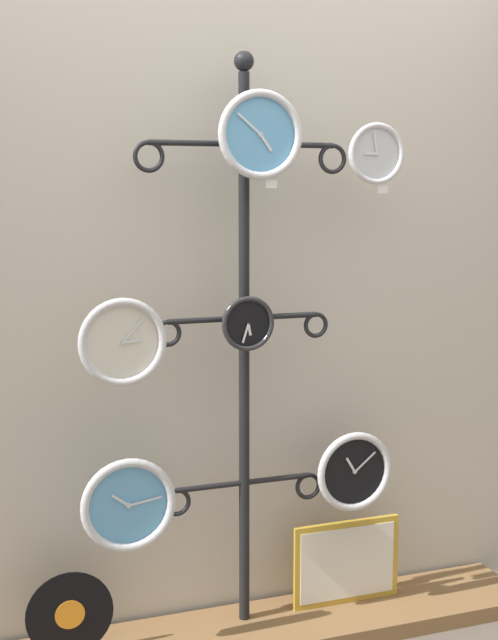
{
  "coord_description": "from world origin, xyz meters",
  "views": [
    {
      "loc": [
        -1.03,
        -2.48,
        1.62
      ],
      "look_at": [
        0.0,
        0.36,
        1.17
      ],
      "focal_mm": 50.0,
      "sensor_mm": 36.0,
      "label": 1
    }
  ],
  "objects_px": {
    "clock_middle_center": "(247,323)",
    "clock_top_center": "(260,135)",
    "clock_bottom_left": "(128,505)",
    "clock_bottom_right": "(354,471)",
    "clock_middle_left": "(122,342)",
    "picture_frame": "(347,562)",
    "display_stand": "(244,433)",
    "clock_top_right": "(376,154)",
    "vinyl_record": "(70,614)"
  },
  "relations": [
    {
      "from": "clock_middle_center",
      "to": "clock_top_center",
      "type": "bearing_deg",
      "value": -34.19
    },
    {
      "from": "clock_bottom_left",
      "to": "clock_bottom_right",
      "type": "bearing_deg",
      "value": 1.26
    },
    {
      "from": "clock_middle_left",
      "to": "picture_frame",
      "type": "height_order",
      "value": "clock_middle_left"
    },
    {
      "from": "display_stand",
      "to": "clock_middle_left",
      "type": "bearing_deg",
      "value": -166.71
    },
    {
      "from": "clock_top_right",
      "to": "clock_bottom_right",
      "type": "xyz_separation_m",
      "value": [
        -0.06,
        -0.0,
        -1.14
      ]
    },
    {
      "from": "clock_top_center",
      "to": "clock_top_right",
      "type": "relative_size",
      "value": 1.38
    },
    {
      "from": "clock_bottom_left",
      "to": "picture_frame",
      "type": "relative_size",
      "value": 0.74
    },
    {
      "from": "clock_middle_center",
      "to": "clock_bottom_left",
      "type": "bearing_deg",
      "value": -175.39
    },
    {
      "from": "display_stand",
      "to": "clock_top_center",
      "type": "xyz_separation_m",
      "value": [
        0.02,
        -0.1,
        1.04
      ]
    },
    {
      "from": "clock_bottom_right",
      "to": "vinyl_record",
      "type": "xyz_separation_m",
      "value": [
        -1.03,
        0.05,
        -0.4
      ]
    },
    {
      "from": "clock_top_right",
      "to": "picture_frame",
      "type": "height_order",
      "value": "clock_top_right"
    },
    {
      "from": "vinyl_record",
      "to": "picture_frame",
      "type": "relative_size",
      "value": 0.69
    },
    {
      "from": "clock_middle_left",
      "to": "clock_top_center",
      "type": "bearing_deg",
      "value": 0.65
    },
    {
      "from": "clock_bottom_left",
      "to": "vinyl_record",
      "type": "xyz_separation_m",
      "value": [
        -0.19,
        0.06,
        -0.38
      ]
    },
    {
      "from": "clock_middle_left",
      "to": "vinyl_record",
      "type": "bearing_deg",
      "value": 162.39
    },
    {
      "from": "clock_middle_center",
      "to": "clock_middle_left",
      "type": "bearing_deg",
      "value": -176.16
    },
    {
      "from": "clock_bottom_left",
      "to": "vinyl_record",
      "type": "bearing_deg",
      "value": 161.58
    },
    {
      "from": "clock_bottom_left",
      "to": "picture_frame",
      "type": "height_order",
      "value": "clock_bottom_left"
    },
    {
      "from": "clock_top_center",
      "to": "clock_top_right",
      "type": "distance_m",
      "value": 0.44
    },
    {
      "from": "clock_top_right",
      "to": "clock_bottom_left",
      "type": "relative_size",
      "value": 0.67
    },
    {
      "from": "clock_middle_left",
      "to": "clock_top_right",
      "type": "bearing_deg",
      "value": 1.1
    },
    {
      "from": "picture_frame",
      "to": "display_stand",
      "type": "bearing_deg",
      "value": 178.5
    },
    {
      "from": "display_stand",
      "to": "clock_bottom_left",
      "type": "distance_m",
      "value": 0.49
    },
    {
      "from": "display_stand",
      "to": "clock_middle_left",
      "type": "distance_m",
      "value": 0.6
    },
    {
      "from": "clock_bottom_left",
      "to": "picture_frame",
      "type": "bearing_deg",
      "value": 6.79
    },
    {
      "from": "clock_middle_left",
      "to": "picture_frame",
      "type": "distance_m",
      "value": 1.26
    },
    {
      "from": "display_stand",
      "to": "clock_middle_center",
      "type": "height_order",
      "value": "display_stand"
    },
    {
      "from": "clock_top_right",
      "to": "clock_middle_left",
      "type": "relative_size",
      "value": 0.74
    },
    {
      "from": "clock_top_center",
      "to": "clock_bottom_right",
      "type": "bearing_deg",
      "value": 1.21
    },
    {
      "from": "display_stand",
      "to": "clock_top_right",
      "type": "bearing_deg",
      "value": -11.17
    },
    {
      "from": "clock_bottom_left",
      "to": "clock_top_center",
      "type": "bearing_deg",
      "value": 1.3
    },
    {
      "from": "clock_bottom_left",
      "to": "picture_frame",
      "type": "xyz_separation_m",
      "value": [
        0.85,
        0.1,
        -0.37
      ]
    },
    {
      "from": "clock_top_center",
      "to": "clock_middle_left",
      "type": "bearing_deg",
      "value": -179.35
    },
    {
      "from": "clock_top_center",
      "to": "clock_middle_left",
      "type": "distance_m",
      "value": 0.81
    },
    {
      "from": "clock_top_right",
      "to": "picture_frame",
      "type": "xyz_separation_m",
      "value": [
        -0.05,
        0.08,
        -1.52
      ]
    },
    {
      "from": "vinyl_record",
      "to": "clock_middle_left",
      "type": "bearing_deg",
      "value": -17.61
    },
    {
      "from": "clock_top_right",
      "to": "vinyl_record",
      "type": "bearing_deg",
      "value": 177.83
    },
    {
      "from": "clock_middle_left",
      "to": "clock_bottom_left",
      "type": "relative_size",
      "value": 0.9
    },
    {
      "from": "clock_middle_left",
      "to": "clock_middle_center",
      "type": "distance_m",
      "value": 0.44
    },
    {
      "from": "clock_middle_left",
      "to": "vinyl_record",
      "type": "xyz_separation_m",
      "value": [
        -0.19,
        0.06,
        -0.92
      ]
    },
    {
      "from": "clock_middle_center",
      "to": "clock_bottom_right",
      "type": "xyz_separation_m",
      "value": [
        0.41,
        -0.02,
        -0.56
      ]
    },
    {
      "from": "clock_top_center",
      "to": "clock_top_right",
      "type": "height_order",
      "value": "clock_top_center"
    },
    {
      "from": "clock_top_center",
      "to": "picture_frame",
      "type": "distance_m",
      "value": 1.62
    },
    {
      "from": "clock_middle_center",
      "to": "clock_bottom_left",
      "type": "relative_size",
      "value": 0.59
    },
    {
      "from": "clock_middle_left",
      "to": "clock_bottom_left",
      "type": "distance_m",
      "value": 0.54
    },
    {
      "from": "picture_frame",
      "to": "clock_top_right",
      "type": "bearing_deg",
      "value": -59.39
    },
    {
      "from": "display_stand",
      "to": "vinyl_record",
      "type": "bearing_deg",
      "value": -175.67
    },
    {
      "from": "clock_top_right",
      "to": "picture_frame",
      "type": "distance_m",
      "value": 1.52
    },
    {
      "from": "clock_middle_center",
      "to": "vinyl_record",
      "type": "height_order",
      "value": "clock_middle_center"
    },
    {
      "from": "clock_bottom_left",
      "to": "vinyl_record",
      "type": "distance_m",
      "value": 0.43
    }
  ]
}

